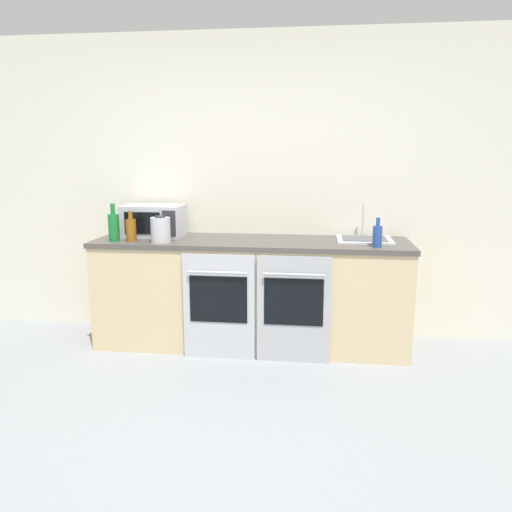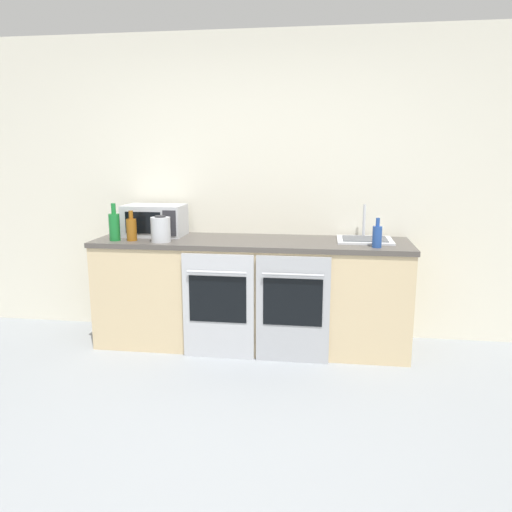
{
  "view_description": "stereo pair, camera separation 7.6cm",
  "coord_description": "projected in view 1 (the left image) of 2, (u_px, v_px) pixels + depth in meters",
  "views": [
    {
      "loc": [
        0.53,
        -2.21,
        1.58
      ],
      "look_at": [
        0.04,
        1.79,
        0.76
      ],
      "focal_mm": 35.0,
      "sensor_mm": 36.0,
      "label": 1
    },
    {
      "loc": [
        0.6,
        -2.2,
        1.58
      ],
      "look_at": [
        0.04,
        1.79,
        0.76
      ],
      "focal_mm": 35.0,
      "sensor_mm": 36.0,
      "label": 2
    }
  ],
  "objects": [
    {
      "name": "bottle_green",
      "position": [
        114.0,
        226.0,
        4.02
      ],
      "size": [
        0.09,
        0.09,
        0.3
      ],
      "color": "#19722D",
      "rests_on": "counter_back"
    },
    {
      "name": "wall_back",
      "position": [
        256.0,
        188.0,
        4.36
      ],
      "size": [
        10.0,
        0.06,
        2.6
      ],
      "color": "silver",
      "rests_on": "ground_plane"
    },
    {
      "name": "microwave",
      "position": [
        154.0,
        221.0,
        4.27
      ],
      "size": [
        0.5,
        0.33,
        0.27
      ],
      "color": "#B7BABF",
      "rests_on": "counter_back"
    },
    {
      "name": "bottle_amber",
      "position": [
        131.0,
        229.0,
        4.02
      ],
      "size": [
        0.08,
        0.08,
        0.25
      ],
      "color": "#8C5114",
      "rests_on": "counter_back"
    },
    {
      "name": "sink",
      "position": [
        364.0,
        238.0,
        4.06
      ],
      "size": [
        0.44,
        0.4,
        0.28
      ],
      "color": "silver",
      "rests_on": "counter_back"
    },
    {
      "name": "oven_left",
      "position": [
        219.0,
        306.0,
        3.88
      ],
      "size": [
        0.56,
        0.06,
        0.84
      ],
      "color": "#B7BABF",
      "rests_on": "ground_plane"
    },
    {
      "name": "bottle_blue",
      "position": [
        377.0,
        236.0,
        3.76
      ],
      "size": [
        0.07,
        0.07,
        0.22
      ],
      "color": "#234793",
      "rests_on": "counter_back"
    },
    {
      "name": "oven_right",
      "position": [
        294.0,
        309.0,
        3.81
      ],
      "size": [
        0.56,
        0.06,
        0.84
      ],
      "color": "#A8AAAF",
      "rests_on": "ground_plane"
    },
    {
      "name": "counter_back",
      "position": [
        251.0,
        292.0,
        4.18
      ],
      "size": [
        2.57,
        0.68,
        0.9
      ],
      "color": "#D1B789",
      "rests_on": "ground_plane"
    },
    {
      "name": "ground_plane",
      "position": [
        205.0,
        473.0,
        2.53
      ],
      "size": [
        16.0,
        16.0,
        0.0
      ],
      "primitive_type": "plane",
      "color": "gray"
    },
    {
      "name": "kettle",
      "position": [
        161.0,
        230.0,
        3.97
      ],
      "size": [
        0.16,
        0.16,
        0.21
      ],
      "color": "#B7BABF",
      "rests_on": "counter_back"
    }
  ]
}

